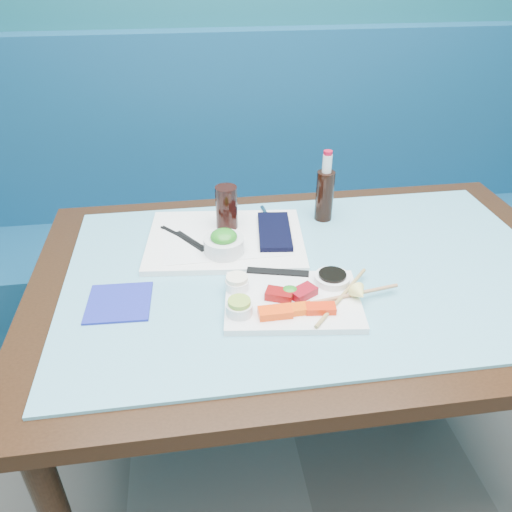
{
  "coord_description": "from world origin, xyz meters",
  "views": [
    {
      "loc": [
        -0.29,
        0.44,
        1.46
      ],
      "look_at": [
        -0.14,
        1.46,
        0.8
      ],
      "focal_mm": 35.0,
      "sensor_mm": 36.0,
      "label": 1
    }
  ],
  "objects": [
    {
      "name": "booth_bench",
      "position": [
        0.0,
        2.29,
        0.37
      ],
      "size": [
        3.0,
        0.56,
        1.17
      ],
      "color": "navy",
      "rests_on": "ground"
    },
    {
      "name": "dining_table",
      "position": [
        0.0,
        1.45,
        0.67
      ],
      "size": [
        1.4,
        0.9,
        0.75
      ],
      "color": "black",
      "rests_on": "ground"
    },
    {
      "name": "glass_top",
      "position": [
        0.0,
        1.45,
        0.75
      ],
      "size": [
        1.22,
        0.76,
        0.01
      ],
      "primitive_type": "cube",
      "color": "#60A8C0",
      "rests_on": "dining_table"
    },
    {
      "name": "sashimi_plate",
      "position": [
        -0.08,
        1.32,
        0.77
      ],
      "size": [
        0.33,
        0.25,
        0.02
      ],
      "primitive_type": "cube",
      "rotation": [
        0.0,
        0.0,
        -0.13
      ],
      "color": "white",
      "rests_on": "glass_top"
    },
    {
      "name": "salmon_left",
      "position": [
        -0.13,
        1.26,
        0.78
      ],
      "size": [
        0.07,
        0.04,
        0.02
      ],
      "primitive_type": "cube",
      "rotation": [
        0.0,
        0.0,
        0.02
      ],
      "color": "#FF410A",
      "rests_on": "sashimi_plate"
    },
    {
      "name": "salmon_mid",
      "position": [
        -0.08,
        1.27,
        0.78
      ],
      "size": [
        0.06,
        0.03,
        0.02
      ],
      "primitive_type": "cube",
      "rotation": [
        0.0,
        0.0,
        0.03
      ],
      "color": "#FA500A",
      "rests_on": "sashimi_plate"
    },
    {
      "name": "salmon_right",
      "position": [
        -0.03,
        1.26,
        0.78
      ],
      "size": [
        0.07,
        0.04,
        0.02
      ],
      "primitive_type": "cube",
      "rotation": [
        0.0,
        0.0,
        -0.11
      ],
      "color": "red",
      "rests_on": "sashimi_plate"
    },
    {
      "name": "tuna_left",
      "position": [
        -0.11,
        1.32,
        0.78
      ],
      "size": [
        0.07,
        0.06,
        0.02
      ],
      "primitive_type": "cube",
      "rotation": [
        0.0,
        0.0,
        -0.4
      ],
      "color": "maroon",
      "rests_on": "sashimi_plate"
    },
    {
      "name": "tuna_right",
      "position": [
        -0.06,
        1.32,
        0.78
      ],
      "size": [
        0.07,
        0.06,
        0.02
      ],
      "primitive_type": "cube",
      "rotation": [
        0.0,
        0.0,
        0.54
      ],
      "color": "maroon",
      "rests_on": "sashimi_plate"
    },
    {
      "name": "seaweed_garnish",
      "position": [
        -0.09,
        1.33,
        0.79
      ],
      "size": [
        0.05,
        0.05,
        0.02
      ],
      "primitive_type": "ellipsoid",
      "rotation": [
        0.0,
        0.0,
        -0.23
      ],
      "color": "#1F761B",
      "rests_on": "sashimi_plate"
    },
    {
      "name": "ramekin_wasabi",
      "position": [
        -0.21,
        1.28,
        0.79
      ],
      "size": [
        0.06,
        0.06,
        0.02
      ],
      "primitive_type": "cylinder",
      "rotation": [
        0.0,
        0.0,
        -0.0
      ],
      "color": "white",
      "rests_on": "sashimi_plate"
    },
    {
      "name": "wasabi_fill",
      "position": [
        -0.21,
        1.28,
        0.8
      ],
      "size": [
        0.06,
        0.06,
        0.01
      ],
      "primitive_type": "cylinder",
      "rotation": [
        0.0,
        0.0,
        0.24
      ],
      "color": "#89B038",
      "rests_on": "ramekin_wasabi"
    },
    {
      "name": "ramekin_ginger",
      "position": [
        -0.2,
        1.37,
        0.79
      ],
      "size": [
        0.06,
        0.06,
        0.02
      ],
      "primitive_type": "cylinder",
      "rotation": [
        0.0,
        0.0,
        -0.07
      ],
      "color": "white",
      "rests_on": "sashimi_plate"
    },
    {
      "name": "ginger_fill",
      "position": [
        -0.2,
        1.37,
        0.8
      ],
      "size": [
        0.06,
        0.06,
        0.01
      ],
      "primitive_type": "cylinder",
      "rotation": [
        0.0,
        0.0,
        -0.33
      ],
      "color": "white",
      "rests_on": "ramekin_ginger"
    },
    {
      "name": "soy_dish",
      "position": [
        0.02,
        1.37,
        0.78
      ],
      "size": [
        0.1,
        0.1,
        0.02
      ],
      "primitive_type": "cylinder",
      "rotation": [
        0.0,
        0.0,
        -0.2
      ],
      "color": "white",
      "rests_on": "sashimi_plate"
    },
    {
      "name": "soy_fill",
      "position": [
        0.02,
        1.37,
        0.79
      ],
      "size": [
        0.08,
        0.08,
        0.01
      ],
      "primitive_type": "cylinder",
      "rotation": [
        0.0,
        0.0,
        0.36
      ],
      "color": "black",
      "rests_on": "soy_dish"
    },
    {
      "name": "lemon_wedge",
      "position": [
        0.06,
        1.29,
        0.79
      ],
      "size": [
        0.04,
        0.04,
        0.04
      ],
      "primitive_type": "cone",
      "rotation": [
        1.57,
        0.0,
        0.2
      ],
      "color": "#FFF078",
      "rests_on": "sashimi_plate"
    },
    {
      "name": "chopstick_sleeve",
      "position": [
        -0.1,
        1.42,
        0.78
      ],
      "size": [
        0.15,
        0.06,
        0.0
      ],
      "primitive_type": "cube",
      "rotation": [
        0.0,
        0.0,
        -0.26
      ],
      "color": "black",
      "rests_on": "sashimi_plate"
    },
    {
      "name": "wooden_chopstick_a",
      "position": [
        0.03,
        1.3,
        0.78
      ],
      "size": [
        0.17,
        0.2,
        0.01
      ],
      "primitive_type": "cylinder",
      "rotation": [
        1.57,
        0.0,
        -0.73
      ],
      "color": "#A2854C",
      "rests_on": "sashimi_plate"
    },
    {
      "name": "wooden_chopstick_b",
      "position": [
        0.04,
        1.3,
        0.78
      ],
      "size": [
        0.26,
        0.05,
        0.01
      ],
      "primitive_type": "cylinder",
      "rotation": [
        1.57,
        0.0,
        -1.4
      ],
      "color": "#A9754F",
      "rests_on": "sashimi_plate"
    },
    {
      "name": "serving_tray",
      "position": [
        -0.21,
        1.61,
        0.77
      ],
      "size": [
        0.45,
        0.36,
        0.02
      ],
      "primitive_type": "cube",
      "rotation": [
        0.0,
        0.0,
        -0.11
      ],
      "color": "white",
      "rests_on": "glass_top"
    },
    {
      "name": "paper_placemat",
      "position": [
        -0.21,
        1.61,
        0.77
      ],
      "size": [
        0.34,
        0.24,
        0.0
      ],
      "primitive_type": "cube",
      "rotation": [
        0.0,
        0.0,
        0.01
      ],
      "color": "white",
      "rests_on": "serving_tray"
    },
    {
      "name": "seaweed_bowl",
      "position": [
        -0.22,
        1.53,
        0.79
      ],
      "size": [
        0.13,
        0.13,
        0.04
      ],
      "primitive_type": "cylinder",
      "rotation": [
        0.0,
        0.0,
        -0.24
      ],
      "color": "silver",
      "rests_on": "serving_tray"
    },
    {
      "name": "seaweed_salad",
      "position": [
        -0.22,
        1.53,
        0.82
      ],
      "size": [
        0.09,
        0.09,
        0.03
      ],
      "primitive_type": "ellipsoid",
      "rotation": [
        0.0,
        0.0,
        0.28
      ],
      "color": "#227E1D",
      "rests_on": "seaweed_bowl"
    },
    {
      "name": "cola_glass",
      "position": [
        -0.2,
        1.66,
        0.84
      ],
      "size": [
        0.07,
        0.07,
        0.12
      ],
      "primitive_type": "cylinder",
      "rotation": [
        0.0,
        0.0,
        -0.13
      ],
      "color": "black",
      "rests_on": "serving_tray"
    },
    {
      "name": "navy_pouch",
      "position": [
        -0.07,
        1.61,
        0.78
      ],
      "size": [
        0.11,
        0.21,
        0.02
      ],
      "primitive_type": "cube",
      "rotation": [
        0.0,
        0.0,
        -0.12
      ],
      "color": "black",
      "rests_on": "serving_tray"
    },
    {
      "name": "fork",
      "position": [
        -0.08,
        1.71,
        0.78
      ],
      "size": [
        0.02,
        0.1,
        0.01
      ],
      "primitive_type": "cylinder",
      "rotation": [
        1.57,
        0.0,
        0.1
      ],
      "color": "silver",
      "rests_on": "serving_tray"
    },
    {
      "name": "black_chopstick_a",
      "position": [
        -0.3,
        1.6,
        0.78
      ],
      "size": [
        0.15,
        0.18,
        0.01
      ],
      "primitive_type": "cylinder",
      "rotation": [
        1.57,
        0.0,
        0.7
      ],
      "color": "black",
      "rests_on": "serving_tray"
    },
    {
      "name": "black_chopstick_b",
      "position": [
        -0.3,
        1.6,
        0.78
      ],
      "size": [
        0.16,
        0.18,
        0.01
      ],
      "primitive_type": "cylinder",
      "rotation": [
        1.57,
        0.0,
        0.7
      ],
      "color": "black",
      "rests_on": "serving_tray"
    },
    {
      "name": "tray_sleeve",
      "position": [
        -0.3,
        1.6,
        0.78
      ],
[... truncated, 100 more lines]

